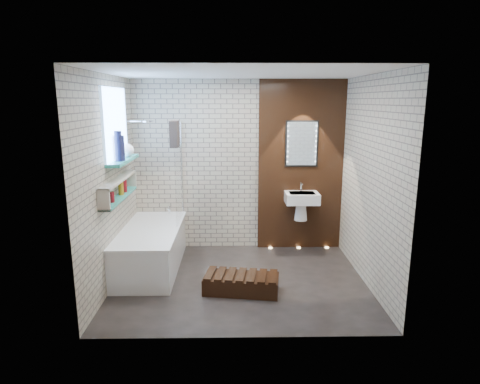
{
  "coord_description": "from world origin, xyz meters",
  "views": [
    {
      "loc": [
        -0.09,
        -4.94,
        2.29
      ],
      "look_at": [
        0.0,
        0.15,
        1.15
      ],
      "focal_mm": 30.71,
      "sensor_mm": 36.0,
      "label": 1
    }
  ],
  "objects_px": {
    "washbasin": "(302,202)",
    "walnut_step": "(241,284)",
    "bath_screen": "(179,172)",
    "led_mirror": "(302,144)",
    "bathtub": "(151,248)"
  },
  "relations": [
    {
      "from": "bath_screen",
      "to": "walnut_step",
      "type": "distance_m",
      "value": 1.89
    },
    {
      "from": "bath_screen",
      "to": "led_mirror",
      "type": "distance_m",
      "value": 1.89
    },
    {
      "from": "washbasin",
      "to": "walnut_step",
      "type": "relative_size",
      "value": 0.64
    },
    {
      "from": "bath_screen",
      "to": "walnut_step",
      "type": "xyz_separation_m",
      "value": [
        0.88,
        -1.19,
        -1.18
      ]
    },
    {
      "from": "washbasin",
      "to": "walnut_step",
      "type": "distance_m",
      "value": 1.8
    },
    {
      "from": "bath_screen",
      "to": "walnut_step",
      "type": "relative_size",
      "value": 1.56
    },
    {
      "from": "bathtub",
      "to": "led_mirror",
      "type": "bearing_deg",
      "value": 19.78
    },
    {
      "from": "bathtub",
      "to": "washbasin",
      "type": "bearing_deg",
      "value": 16.01
    },
    {
      "from": "bathtub",
      "to": "led_mirror",
      "type": "height_order",
      "value": "led_mirror"
    },
    {
      "from": "bath_screen",
      "to": "washbasin",
      "type": "relative_size",
      "value": 2.41
    },
    {
      "from": "bathtub",
      "to": "walnut_step",
      "type": "bearing_deg",
      "value": -31.31
    },
    {
      "from": "led_mirror",
      "to": "walnut_step",
      "type": "xyz_separation_m",
      "value": [
        -0.94,
        -1.53,
        -1.55
      ]
    },
    {
      "from": "washbasin",
      "to": "walnut_step",
      "type": "height_order",
      "value": "washbasin"
    },
    {
      "from": "bathtub",
      "to": "bath_screen",
      "type": "distance_m",
      "value": 1.14
    },
    {
      "from": "bathtub",
      "to": "led_mirror",
      "type": "relative_size",
      "value": 2.49
    }
  ]
}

